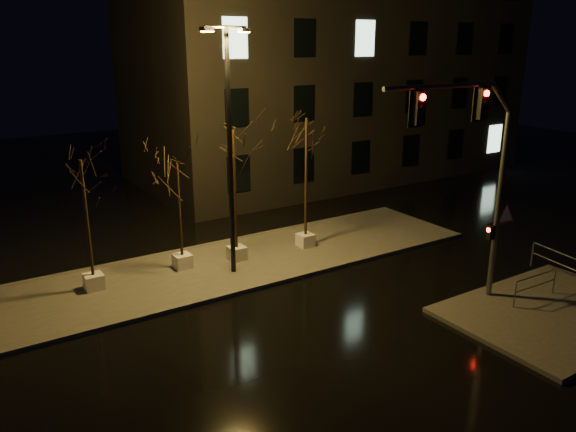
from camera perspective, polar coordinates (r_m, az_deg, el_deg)
ground at (r=17.87m, az=1.94°, el=-11.59°), size 90.00×90.00×0.00m
median at (r=22.54m, az=-6.78°, el=-5.13°), size 22.00×5.00×0.15m
sidewalk_corner at (r=20.75m, az=25.39°, el=-8.84°), size 7.00×5.00×0.15m
building at (r=38.45m, az=4.11°, el=15.57°), size 25.00×12.00×15.00m
tree_1 at (r=20.31m, az=-20.05°, el=2.51°), size 1.80×1.80×4.82m
tree_2 at (r=21.47m, az=-11.11°, el=2.90°), size 1.80×1.80×4.29m
tree_3 at (r=21.83m, az=-5.50°, el=5.66°), size 1.80×1.80×5.41m
tree_4 at (r=23.24m, az=1.87°, el=6.93°), size 1.80×1.80×5.67m
traffic_signal_mast at (r=18.77m, az=18.75°, el=5.11°), size 5.99×0.47×7.33m
streetlight_main at (r=20.43m, az=-5.97°, el=7.96°), size 2.20×0.97×9.01m
guard_rail_a at (r=21.00m, az=23.86°, el=-6.30°), size 2.15×0.10×0.93m
guard_rail_b at (r=23.37m, az=25.45°, el=-4.03°), size 0.38×2.12×1.02m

